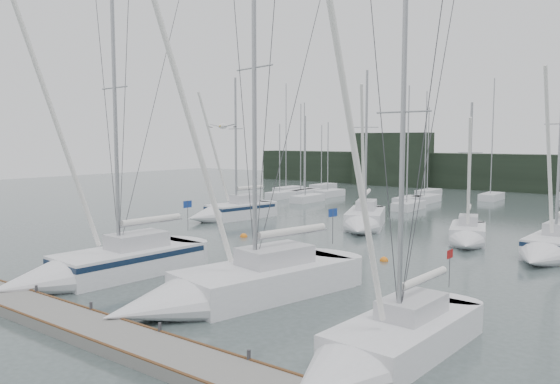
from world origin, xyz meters
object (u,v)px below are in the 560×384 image
Objects in this scene: sailboat_near_center at (217,291)px; sailboat_mid_a at (227,212)px; sailboat_mid_d at (550,249)px; buoy_c at (244,237)px; buoy_a at (273,255)px; sailboat_mid_b at (363,222)px; buoy_b at (384,261)px; sailboat_mid_c at (467,237)px; sailboat_near_right at (374,353)px; sailboat_near_left at (92,268)px.

sailboat_mid_a is at bearing 144.69° from sailboat_near_center.
sailboat_mid_d is 24.49× the size of buoy_c.
buoy_a is 1.14× the size of buoy_c.
sailboat_mid_b is 26.81× the size of buoy_b.
sailboat_mid_d reaches higher than buoy_a.
sailboat_mid_a reaches higher than buoy_a.
sailboat_near_center is 20.07m from sailboat_mid_c.
sailboat_mid_a reaches higher than buoy_b.
sailboat_mid_c is at bearing 12.92° from sailboat_mid_a.
sailboat_near_center is 20.49m from sailboat_mid_d.
buoy_a is at bearing -33.36° from buoy_c.
sailboat_near_right is 21.58× the size of buoy_a.
sailboat_mid_b is (3.15, 21.86, -0.04)m from sailboat_near_left.
buoy_a is 6.62m from buoy_b.
sailboat_mid_a is 25.79m from sailboat_mid_d.
sailboat_mid_a is 1.00× the size of sailboat_mid_d.
sailboat_mid_b is 9.64m from buoy_c.
buoy_c is at bearing 146.64° from buoy_a.
sailboat_mid_b is 1.00× the size of sailboat_mid_d.
sailboat_mid_a is 24.46× the size of buoy_c.
sailboat_near_right is at bearing 0.74° from sailboat_near_center.
sailboat_near_left is 15.85m from sailboat_near_right.
sailboat_mid_d reaches higher than buoy_c.
sailboat_mid_b is (12.04, 2.47, -0.04)m from sailboat_mid_a.
sailboat_mid_c is at bearing 65.15° from sailboat_near_left.
sailboat_near_center reaches higher than sailboat_mid_d.
sailboat_mid_b is at bearing 154.70° from sailboat_mid_c.
sailboat_mid_a is at bearing 160.24° from buoy_b.
sailboat_mid_a is 12.29m from sailboat_mid_b.
buoy_b is (6.10, 2.56, 0.00)m from buoy_a.
sailboat_near_left is 1.21× the size of sailboat_near_right.
sailboat_mid_b is 11.61m from buoy_a.
sailboat_near_left reaches higher than buoy_b.
buoy_b is at bearing 94.42° from sailboat_near_center.
sailboat_near_right is at bearing -29.71° from sailboat_mid_a.
sailboat_near_center is 16.22m from buoy_c.
sailboat_near_right is 1.01× the size of sailboat_mid_a.
sailboat_near_center is 27.83× the size of buoy_a.
sailboat_near_left is 1.59× the size of sailboat_mid_c.
sailboat_near_right is at bearing -83.37° from sailboat_mid_b.
sailboat_mid_a is (-24.72, 20.28, 0.15)m from sailboat_near_right.
sailboat_mid_d is (13.74, -2.70, -0.01)m from sailboat_mid_b.
buoy_b is at bearing -136.93° from sailboat_mid_d.
sailboat_near_center is 31.74× the size of buoy_c.
sailboat_mid_c is at bearing 51.04° from buoy_a.
sailboat_mid_d is (9.31, 18.26, -0.01)m from sailboat_near_center.
sailboat_mid_c is 15.33m from buoy_c.
buoy_b is at bearing -77.91° from sailboat_mid_b.
sailboat_near_right is 15.17m from buoy_b.
buoy_a is 6.52m from buoy_c.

